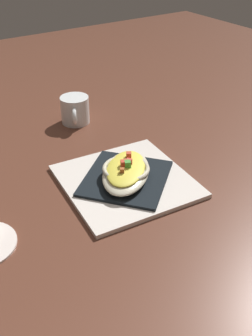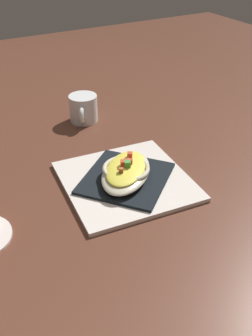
% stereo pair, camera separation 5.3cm
% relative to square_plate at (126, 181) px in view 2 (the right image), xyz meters
% --- Properties ---
extents(ground_plane, '(2.60, 2.60, 0.00)m').
position_rel_square_plate_xyz_m(ground_plane, '(0.00, 0.00, -0.01)').
color(ground_plane, brown).
extents(square_plate, '(0.29, 0.29, 0.01)m').
position_rel_square_plate_xyz_m(square_plate, '(0.00, 0.00, 0.00)').
color(square_plate, silver).
rests_on(square_plate, ground_plane).
extents(folded_napkin, '(0.26, 0.26, 0.01)m').
position_rel_square_plate_xyz_m(folded_napkin, '(0.00, 0.00, 0.01)').
color(folded_napkin, black).
rests_on(folded_napkin, square_plate).
extents(gratin_dish, '(0.20, 0.20, 0.04)m').
position_rel_square_plate_xyz_m(gratin_dish, '(-0.00, -0.00, 0.03)').
color(gratin_dish, beige).
rests_on(gratin_dish, folded_napkin).
extents(coffee_mug, '(0.08, 0.10, 0.08)m').
position_rel_square_plate_xyz_m(coffee_mug, '(-0.05, -0.33, 0.03)').
color(coffee_mug, white).
rests_on(coffee_mug, ground_plane).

